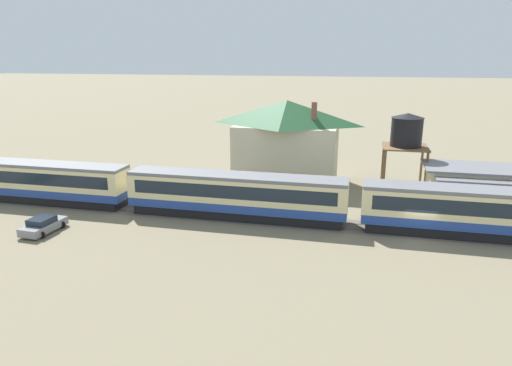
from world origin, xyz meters
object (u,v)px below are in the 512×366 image
Objects in this scene: station_house_dark_green_roof at (286,141)px; water_tower at (407,132)px; passenger_train at (239,194)px; parked_car_grey at (43,225)px; station_building at (495,186)px.

station_house_dark_green_roof reaches higher than water_tower.
passenger_train is 17.23m from parked_car_grey.
station_building is 1.10× the size of station_house_dark_green_roof.
station_building is at bearing 21.41° from passenger_train.
station_house_dark_green_roof is (-22.07, 3.95, 3.07)m from station_building.
station_building is (24.27, 9.52, -0.35)m from passenger_train.
parked_car_grey is at bearing -146.50° from water_tower.
parked_car_grey is at bearing -156.96° from station_building.
station_house_dark_green_roof reaches higher than parked_car_grey.
station_house_dark_green_roof is 13.50m from water_tower.
water_tower is (15.61, 13.19, 4.26)m from passenger_train.
parked_car_grey is at bearing -154.48° from passenger_train.
parked_car_grey is (-17.68, -20.86, -4.40)m from station_house_dark_green_roof.
water_tower is at bearing -52.94° from parked_car_grey.
passenger_train reaches higher than parked_car_grey.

